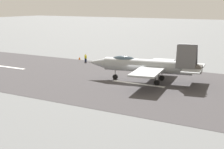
% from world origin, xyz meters
% --- Properties ---
extents(ground_plane, '(400.00, 400.00, 0.00)m').
position_xyz_m(ground_plane, '(0.00, 0.00, 0.00)').
color(ground_plane, slate).
extents(runway_strip, '(240.00, 26.00, 0.02)m').
position_xyz_m(runway_strip, '(-0.02, 0.00, 0.01)').
color(runway_strip, '#3E3B3D').
rests_on(runway_strip, ground).
extents(fighter_jet, '(17.45, 14.79, 5.61)m').
position_xyz_m(fighter_jet, '(-1.16, -1.81, 2.41)').
color(fighter_jet, '#919699').
rests_on(fighter_jet, ground).
extents(crew_person, '(0.60, 0.48, 1.61)m').
position_xyz_m(crew_person, '(16.11, -11.27, 0.81)').
color(crew_person, '#1E2338').
rests_on(crew_person, ground).
extents(marker_cone_mid, '(0.44, 0.44, 0.55)m').
position_xyz_m(marker_cone_mid, '(7.49, -13.23, 0.28)').
color(marker_cone_mid, orange).
rests_on(marker_cone_mid, ground).
extents(marker_cone_far, '(0.44, 0.44, 0.55)m').
position_xyz_m(marker_cone_far, '(18.97, -13.23, 0.28)').
color(marker_cone_far, orange).
rests_on(marker_cone_far, ground).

